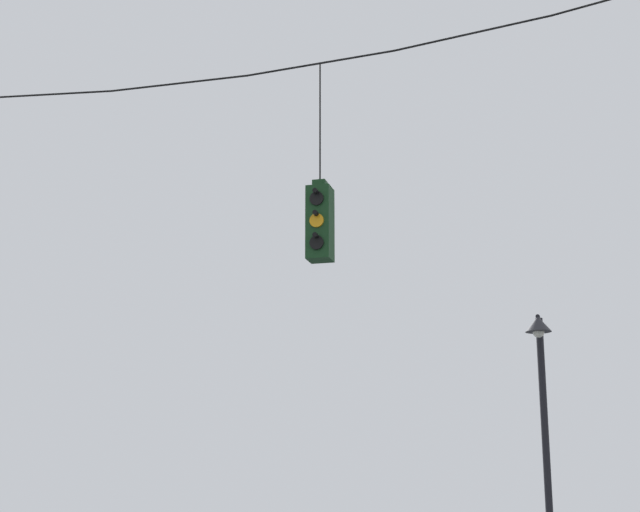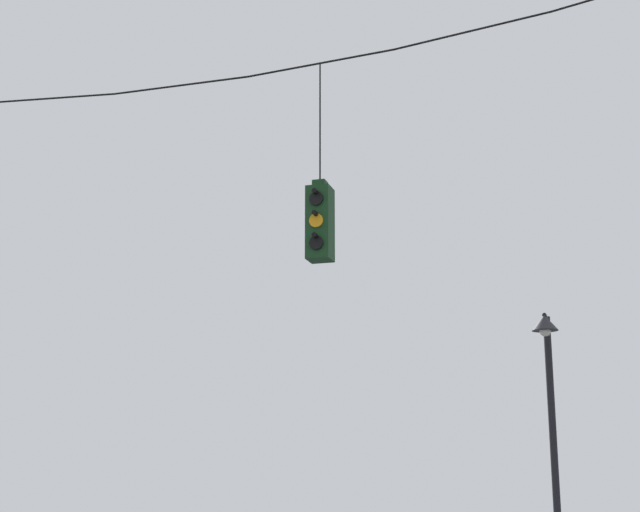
% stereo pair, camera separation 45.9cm
% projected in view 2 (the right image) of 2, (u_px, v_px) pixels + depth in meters
% --- Properties ---
extents(span_wire, '(15.66, 0.03, 0.80)m').
position_uv_depth(span_wire, '(181.00, 70.00, 15.08)').
color(span_wire, black).
extents(traffic_light_near_right_pole, '(0.34, 0.58, 2.97)m').
position_uv_depth(traffic_light_near_right_pole, '(320.00, 222.00, 13.82)').
color(traffic_light_near_right_pole, '#143819').
extents(street_lamp, '(0.43, 0.74, 4.83)m').
position_uv_depth(street_lamp, '(550.00, 402.00, 15.72)').
color(street_lamp, black).
rests_on(street_lamp, ground_plane).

